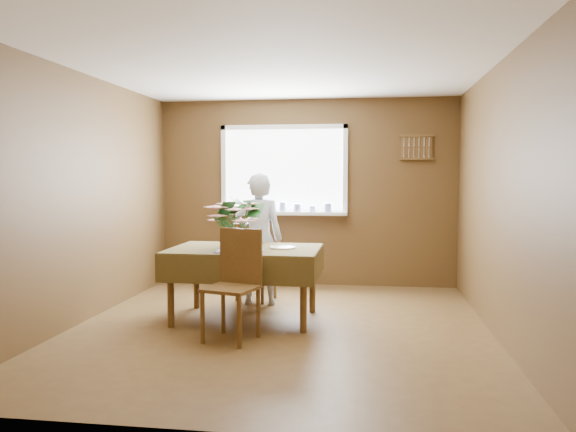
# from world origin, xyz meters

# --- Properties ---
(floor) EXTENTS (4.50, 4.50, 0.00)m
(floor) POSITION_xyz_m (0.00, 0.00, 0.00)
(floor) COLOR #543A1D
(floor) RESTS_ON ground
(ceiling) EXTENTS (4.50, 4.50, 0.00)m
(ceiling) POSITION_xyz_m (0.00, 0.00, 2.50)
(ceiling) COLOR white
(ceiling) RESTS_ON wall_back
(wall_back) EXTENTS (4.00, 0.00, 4.00)m
(wall_back) POSITION_xyz_m (0.00, 2.25, 1.25)
(wall_back) COLOR brown
(wall_back) RESTS_ON floor
(wall_front) EXTENTS (4.00, 0.00, 4.00)m
(wall_front) POSITION_xyz_m (0.00, -2.25, 1.25)
(wall_front) COLOR brown
(wall_front) RESTS_ON floor
(wall_left) EXTENTS (0.00, 4.50, 4.50)m
(wall_left) POSITION_xyz_m (-2.00, 0.00, 1.25)
(wall_left) COLOR brown
(wall_left) RESTS_ON floor
(wall_right) EXTENTS (0.00, 4.50, 4.50)m
(wall_right) POSITION_xyz_m (2.00, 0.00, 1.25)
(wall_right) COLOR brown
(wall_right) RESTS_ON floor
(window_assembly) EXTENTS (1.72, 0.20, 1.22)m
(window_assembly) POSITION_xyz_m (-0.30, 2.19, 1.34)
(window_assembly) COLOR white
(window_assembly) RESTS_ON wall_back
(spoon_rack) EXTENTS (0.44, 0.05, 0.33)m
(spoon_rack) POSITION_xyz_m (1.45, 2.22, 1.85)
(spoon_rack) COLOR brown
(spoon_rack) RESTS_ON wall_back
(dining_table) EXTENTS (1.53, 1.05, 0.75)m
(dining_table) POSITION_xyz_m (-0.40, 0.28, 0.65)
(dining_table) COLOR brown
(dining_table) RESTS_ON floor
(chair_far) EXTENTS (0.49, 0.49, 0.92)m
(chair_far) POSITION_xyz_m (-0.50, 1.12, 0.50)
(chair_far) COLOR brown
(chair_far) RESTS_ON floor
(chair_near) EXTENTS (0.52, 0.52, 0.99)m
(chair_near) POSITION_xyz_m (-0.35, -0.39, 0.54)
(chair_near) COLOR brown
(chair_near) RESTS_ON floor
(seated_woman) EXTENTS (0.58, 0.41, 1.51)m
(seated_woman) POSITION_xyz_m (-0.40, 0.98, 0.75)
(seated_woman) COLOR white
(seated_woman) RESTS_ON floor
(flower_bouquet) EXTENTS (0.57, 0.57, 0.49)m
(flower_bouquet) POSITION_xyz_m (-0.44, 0.04, 1.06)
(flower_bouquet) COLOR white
(flower_bouquet) RESTS_ON dining_table
(side_plate) EXTENTS (0.34, 0.34, 0.01)m
(side_plate) POSITION_xyz_m (-0.02, 0.32, 0.74)
(side_plate) COLOR white
(side_plate) RESTS_ON dining_table
(table_knife) EXTENTS (0.05, 0.22, 0.00)m
(table_knife) POSITION_xyz_m (-0.25, 0.06, 0.75)
(table_knife) COLOR silver
(table_knife) RESTS_ON dining_table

